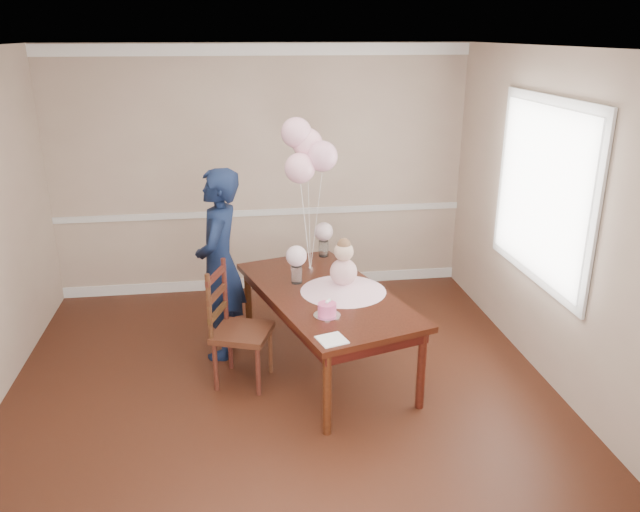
# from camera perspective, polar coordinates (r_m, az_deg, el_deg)

# --- Properties ---
(floor) EXTENTS (4.50, 5.00, 0.00)m
(floor) POSITION_cam_1_polar(r_m,az_deg,el_deg) (5.09, -3.25, -13.62)
(floor) COLOR black
(floor) RESTS_ON ground
(ceiling) EXTENTS (4.50, 5.00, 0.02)m
(ceiling) POSITION_cam_1_polar(r_m,az_deg,el_deg) (4.25, -3.99, 18.37)
(ceiling) COLOR white
(ceiling) RESTS_ON wall_back
(wall_back) EXTENTS (4.50, 0.02, 2.70)m
(wall_back) POSITION_cam_1_polar(r_m,az_deg,el_deg) (6.90, -5.33, 7.60)
(wall_back) COLOR tan
(wall_back) RESTS_ON floor
(wall_front) EXTENTS (4.50, 0.02, 2.70)m
(wall_front) POSITION_cam_1_polar(r_m,az_deg,el_deg) (2.29, 1.96, -19.70)
(wall_front) COLOR tan
(wall_front) RESTS_ON floor
(wall_right) EXTENTS (0.02, 5.00, 2.70)m
(wall_right) POSITION_cam_1_polar(r_m,az_deg,el_deg) (5.17, 22.15, 1.98)
(wall_right) COLOR tan
(wall_right) RESTS_ON floor
(chair_rail_trim) EXTENTS (4.50, 0.02, 0.07)m
(chair_rail_trim) POSITION_cam_1_polar(r_m,az_deg,el_deg) (7.00, -5.21, 3.98)
(chair_rail_trim) COLOR silver
(chair_rail_trim) RESTS_ON wall_back
(crown_molding) EXTENTS (4.50, 0.02, 0.12)m
(crown_molding) POSITION_cam_1_polar(r_m,az_deg,el_deg) (6.74, -5.68, 18.28)
(crown_molding) COLOR white
(crown_molding) RESTS_ON wall_back
(baseboard_trim) EXTENTS (4.50, 0.02, 0.12)m
(baseboard_trim) POSITION_cam_1_polar(r_m,az_deg,el_deg) (7.27, -5.00, -2.40)
(baseboard_trim) COLOR white
(baseboard_trim) RESTS_ON floor
(window_frame) EXTENTS (0.02, 1.66, 1.56)m
(window_frame) POSITION_cam_1_polar(r_m,az_deg,el_deg) (5.53, 19.70, 5.55)
(window_frame) COLOR silver
(window_frame) RESTS_ON wall_right
(window_blinds) EXTENTS (0.01, 1.50, 1.40)m
(window_blinds) POSITION_cam_1_polar(r_m,az_deg,el_deg) (5.52, 19.54, 5.54)
(window_blinds) COLOR silver
(window_blinds) RESTS_ON wall_right
(dining_table_top) EXTENTS (1.48, 2.12, 0.05)m
(dining_table_top) POSITION_cam_1_polar(r_m,az_deg,el_deg) (5.31, 0.51, -3.52)
(dining_table_top) COLOR black
(dining_table_top) RESTS_ON table_leg_fl
(table_apron) EXTENTS (1.36, 2.00, 0.10)m
(table_apron) POSITION_cam_1_polar(r_m,az_deg,el_deg) (5.34, 0.51, -4.24)
(table_apron) COLOR black
(table_apron) RESTS_ON table_leg_fl
(table_leg_fl) EXTENTS (0.08, 0.08, 0.67)m
(table_leg_fl) POSITION_cam_1_polar(r_m,az_deg,el_deg) (4.62, 0.66, -12.47)
(table_leg_fl) COLOR black
(table_leg_fl) RESTS_ON floor
(table_leg_fr) EXTENTS (0.08, 0.08, 0.67)m
(table_leg_fr) POSITION_cam_1_polar(r_m,az_deg,el_deg) (4.97, 9.25, -10.22)
(table_leg_fr) COLOR black
(table_leg_fr) RESTS_ON floor
(table_leg_bl) EXTENTS (0.08, 0.08, 0.67)m
(table_leg_bl) POSITION_cam_1_polar(r_m,az_deg,el_deg) (6.08, -6.56, -4.25)
(table_leg_bl) COLOR black
(table_leg_bl) RESTS_ON floor
(table_leg_br) EXTENTS (0.08, 0.08, 0.67)m
(table_leg_br) POSITION_cam_1_polar(r_m,az_deg,el_deg) (6.35, 0.38, -3.02)
(table_leg_br) COLOR black
(table_leg_br) RESTS_ON floor
(baby_skirt) EXTENTS (0.91, 0.91, 0.10)m
(baby_skirt) POSITION_cam_1_polar(r_m,az_deg,el_deg) (5.30, 2.15, -2.73)
(baby_skirt) COLOR #ECAEC3
(baby_skirt) RESTS_ON dining_table_top
(baby_torso) EXTENTS (0.23, 0.23, 0.23)m
(baby_torso) POSITION_cam_1_polar(r_m,az_deg,el_deg) (5.26, 2.16, -1.47)
(baby_torso) COLOR pink
(baby_torso) RESTS_ON baby_skirt
(baby_head) EXTENTS (0.16, 0.16, 0.16)m
(baby_head) POSITION_cam_1_polar(r_m,az_deg,el_deg) (5.19, 2.19, 0.41)
(baby_head) COLOR #CEA78E
(baby_head) RESTS_ON baby_torso
(baby_hair) EXTENTS (0.12, 0.12, 0.12)m
(baby_hair) POSITION_cam_1_polar(r_m,az_deg,el_deg) (5.17, 2.20, 1.01)
(baby_hair) COLOR brown
(baby_hair) RESTS_ON baby_head
(cake_platter) EXTENTS (0.26, 0.26, 0.01)m
(cake_platter) POSITION_cam_1_polar(r_m,az_deg,el_deg) (4.87, 0.64, -5.44)
(cake_platter) COLOR silver
(cake_platter) RESTS_ON dining_table_top
(birthday_cake) EXTENTS (0.18, 0.18, 0.10)m
(birthday_cake) POSITION_cam_1_polar(r_m,az_deg,el_deg) (4.85, 0.64, -4.89)
(birthday_cake) COLOR #E14784
(birthday_cake) RESTS_ON cake_platter
(cake_flower_a) EXTENTS (0.03, 0.03, 0.03)m
(cake_flower_a) POSITION_cam_1_polar(r_m,az_deg,el_deg) (4.82, 0.65, -4.21)
(cake_flower_a) COLOR white
(cake_flower_a) RESTS_ON birthday_cake
(cake_flower_b) EXTENTS (0.03, 0.03, 0.03)m
(cake_flower_b) POSITION_cam_1_polar(r_m,az_deg,el_deg) (4.85, 0.86, -4.07)
(cake_flower_b) COLOR white
(cake_flower_b) RESTS_ON birthday_cake
(rose_vase_near) EXTENTS (0.12, 0.12, 0.15)m
(rose_vase_near) POSITION_cam_1_polar(r_m,az_deg,el_deg) (5.46, -2.16, -1.71)
(rose_vase_near) COLOR white
(rose_vase_near) RESTS_ON dining_table_top
(roses_near) EXTENTS (0.18, 0.18, 0.18)m
(roses_near) POSITION_cam_1_polar(r_m,az_deg,el_deg) (5.40, -2.18, 0.00)
(roses_near) COLOR beige
(roses_near) RESTS_ON rose_vase_near
(rose_vase_far) EXTENTS (0.12, 0.12, 0.15)m
(rose_vase_far) POSITION_cam_1_polar(r_m,az_deg,el_deg) (6.11, 0.33, 0.69)
(rose_vase_far) COLOR silver
(rose_vase_far) RESTS_ON dining_table_top
(roses_far) EXTENTS (0.18, 0.18, 0.18)m
(roses_far) POSITION_cam_1_polar(r_m,az_deg,el_deg) (6.06, 0.33, 2.24)
(roses_far) COLOR beige
(roses_far) RESTS_ON rose_vase_far
(napkin) EXTENTS (0.24, 0.24, 0.01)m
(napkin) POSITION_cam_1_polar(r_m,az_deg,el_deg) (4.50, 1.09, -7.66)
(napkin) COLOR white
(napkin) RESTS_ON dining_table_top
(balloon_weight) EXTENTS (0.05, 0.05, 0.02)m
(balloon_weight) POSITION_cam_1_polar(r_m,az_deg,el_deg) (5.78, -0.87, -1.16)
(balloon_weight) COLOR silver
(balloon_weight) RESTS_ON dining_table_top
(balloon_a) EXTENTS (0.27, 0.27, 0.27)m
(balloon_a) POSITION_cam_1_polar(r_m,az_deg,el_deg) (5.48, -1.86, 8.03)
(balloon_a) COLOR #FFB4CA
(balloon_a) RESTS_ON balloon_ribbon_a
(balloon_b) EXTENTS (0.27, 0.27, 0.27)m
(balloon_b) POSITION_cam_1_polar(r_m,az_deg,el_deg) (5.49, 0.21, 9.10)
(balloon_b) COLOR #ECA7C3
(balloon_b) RESTS_ON balloon_ribbon_b
(balloon_c) EXTENTS (0.27, 0.27, 0.27)m
(balloon_c) POSITION_cam_1_polar(r_m,az_deg,el_deg) (5.57, -1.16, 10.26)
(balloon_c) COLOR #FFB4C9
(balloon_c) RESTS_ON balloon_ribbon_c
(balloon_d) EXTENTS (0.27, 0.27, 0.27)m
(balloon_d) POSITION_cam_1_polar(r_m,az_deg,el_deg) (5.54, -2.18, 11.20)
(balloon_d) COLOR #F4ADC5
(balloon_d) RESTS_ON balloon_ribbon_d
(balloon_ribbon_a) EXTENTS (0.09, 0.03, 0.80)m
(balloon_ribbon_a) POSITION_cam_1_polar(r_m,az_deg,el_deg) (5.63, -1.34, 2.60)
(balloon_ribbon_a) COLOR white
(balloon_ribbon_a) RESTS_ON balloon_weight
(balloon_ribbon_b) EXTENTS (0.11, 0.02, 0.90)m
(balloon_ribbon_b) POSITION_cam_1_polar(r_m,az_deg,el_deg) (5.63, -0.35, 3.13)
(balloon_ribbon_b) COLOR white
(balloon_ribbon_b) RESTS_ON balloon_weight
(balloon_ribbon_c) EXTENTS (0.01, 0.09, 1.00)m
(balloon_ribbon_c) POSITION_cam_1_polar(r_m,az_deg,el_deg) (5.67, -1.01, 3.74)
(balloon_ribbon_c) COLOR silver
(balloon_ribbon_c) RESTS_ON balloon_weight
(balloon_ribbon_d) EXTENTS (0.11, 0.07, 1.09)m
(balloon_ribbon_d) POSITION_cam_1_polar(r_m,az_deg,el_deg) (5.65, -1.50, 4.17)
(balloon_ribbon_d) COLOR silver
(balloon_ribbon_d) RESTS_ON balloon_weight
(dining_chair_seat) EXTENTS (0.57, 0.57, 0.05)m
(dining_chair_seat) POSITION_cam_1_polar(r_m,az_deg,el_deg) (5.24, -7.11, -6.97)
(dining_chair_seat) COLOR #36180E
(dining_chair_seat) RESTS_ON chair_leg_fl
(chair_leg_fl) EXTENTS (0.05, 0.05, 0.44)m
(chair_leg_fl) POSITION_cam_1_polar(r_m,az_deg,el_deg) (5.26, -9.54, -9.94)
(chair_leg_fl) COLOR #3A1610
(chair_leg_fl) RESTS_ON floor
(chair_leg_fr) EXTENTS (0.05, 0.05, 0.44)m
(chair_leg_fr) POSITION_cam_1_polar(r_m,az_deg,el_deg) (5.15, -5.68, -10.43)
(chair_leg_fr) COLOR #3D1710
(chair_leg_fr) RESTS_ON floor
(chair_leg_bl) EXTENTS (0.05, 0.05, 0.44)m
(chair_leg_bl) POSITION_cam_1_polar(r_m,az_deg,el_deg) (5.56, -8.21, -8.14)
(chair_leg_bl) COLOR #36130E
(chair_leg_bl) RESTS_ON floor
(chair_leg_br) EXTENTS (0.05, 0.05, 0.44)m
(chair_leg_br) POSITION_cam_1_polar(r_m,az_deg,el_deg) (5.45, -4.56, -8.56)
(chair_leg_br) COLOR #3C1C10
(chair_leg_br) RESTS_ON floor
(chair_back_post_l) EXTENTS (0.05, 0.05, 0.57)m
(chair_back_post_l) POSITION_cam_1_polar(r_m,az_deg,el_deg) (5.03, -10.10, -4.65)
(chair_back_post_l) COLOR #361B0E
(chair_back_post_l) RESTS_ON dining_chair_seat
(chair_back_post_r) EXTENTS (0.05, 0.05, 0.57)m
(chair_back_post_r) POSITION_cam_1_polar(r_m,az_deg,el_deg) (5.34, -8.70, -3.07)
(chair_back_post_r) COLOR black
(chair_back_post_r) RESTS_ON dining_chair_seat
(chair_slat_low) EXTENTS (0.16, 0.39, 0.05)m
(chair_slat_low) POSITION_cam_1_polar(r_m,az_deg,el_deg) (5.23, -9.30, -5.05)
(chair_slat_low) COLOR #311C0D
(chair_slat_low) RESTS_ON dining_chair_seat
(chair_slat_mid) EXTENTS (0.16, 0.39, 0.05)m
(chair_slat_mid) POSITION_cam_1_polar(r_m,az_deg,el_deg) (5.16, -9.40, -3.42)
(chair_slat_mid) COLOR #35180E
(chair_slat_mid) RESTS_ON dining_chair_seat
(chair_slat_top) EXTENTS (0.16, 0.39, 0.05)m
(chair_slat_top) POSITION_cam_1_polar(r_m,az_deg,el_deg) (5.10, -9.50, -1.75)
(chair_slat_top) COLOR #36130E
(chair_slat_top) RESTS_ON dining_chair_seat
(woman) EXTENTS (0.54, 0.70, 1.73)m
(woman) POSITION_cam_1_polar(r_m,az_deg,el_deg) (5.58, -9.16, -0.79)
(woman) COLOR black
(woman) RESTS_ON floor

